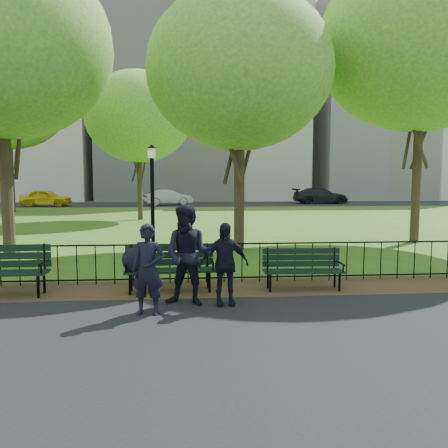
{
  "coord_description": "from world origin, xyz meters",
  "views": [
    {
      "loc": [
        0.22,
        -7.52,
        2.27
      ],
      "look_at": [
        0.96,
        1.5,
        1.37
      ],
      "focal_mm": 35.0,
      "sensor_mm": 36.0,
      "label": 1
    }
  ],
  "objects": [
    {
      "name": "tree_mid_e",
      "position": [
        8.57,
        7.93,
        7.2
      ],
      "size": [
        7.44,
        7.44,
        10.37
      ],
      "color": "#2D2116",
      "rests_on": "ground"
    },
    {
      "name": "park_bench_main",
      "position": [
        -0.5,
        1.25,
        0.65
      ],
      "size": [
        1.87,
        0.65,
        1.03
      ],
      "rotation": [
        0.0,
        0.0,
        0.05
      ],
      "color": "black",
      "rests_on": "ground"
    },
    {
      "name": "dirt_strip",
      "position": [
        0.0,
        1.5,
        0.01
      ],
      "size": [
        60.0,
        1.6,
        0.01
      ],
      "primitive_type": "cube",
      "color": "#342815",
      "rests_on": "ground"
    },
    {
      "name": "tree_far_w",
      "position": [
        -12.57,
        25.43,
        8.08
      ],
      "size": [
        8.35,
        8.35,
        11.63
      ],
      "color": "#2D2116",
      "rests_on": "ground"
    },
    {
      "name": "sedan_dark",
      "position": [
        13.3,
        34.9,
        0.8
      ],
      "size": [
        5.44,
        2.26,
        1.57
      ],
      "primitive_type": "imported",
      "rotation": [
        0.0,
        0.0,
        1.58
      ],
      "color": "black",
      "rests_on": "far_street"
    },
    {
      "name": "tree_far_c",
      "position": [
        -2.6,
        18.29,
        5.92
      ],
      "size": [
        6.12,
        6.12,
        8.53
      ],
      "color": "#2D2116",
      "rests_on": "ground"
    },
    {
      "name": "park_bench_right_a",
      "position": [
        2.58,
        1.28,
        0.53
      ],
      "size": [
        1.66,
        0.56,
        0.93
      ],
      "rotation": [
        0.0,
        0.0,
        -0.03
      ],
      "color": "black",
      "rests_on": "ground"
    },
    {
      "name": "ground",
      "position": [
        0.0,
        0.0,
        0.0
      ],
      "size": [
        120.0,
        120.0,
        0.0
      ],
      "primitive_type": "plane",
      "color": "#3F6119"
    },
    {
      "name": "person_left",
      "position": [
        -0.47,
        -0.2,
        0.78
      ],
      "size": [
        0.61,
        0.45,
        1.54
      ],
      "primitive_type": "imported",
      "rotation": [
        0.0,
        0.0,
        -0.16
      ],
      "color": "black",
      "rests_on": "asphalt_path"
    },
    {
      "name": "tree_near_w",
      "position": [
        -5.11,
        5.82,
        6.16
      ],
      "size": [
        6.36,
        6.36,
        8.87
      ],
      "color": "#2D2116",
      "rests_on": "ground"
    },
    {
      "name": "iron_fence",
      "position": [
        0.0,
        2.0,
        0.5
      ],
      "size": [
        24.06,
        0.06,
        1.0
      ],
      "color": "black",
      "rests_on": "ground"
    },
    {
      "name": "asphalt_path",
      "position": [
        0.0,
        -3.4,
        0.01
      ],
      "size": [
        60.0,
        9.2,
        0.01
      ],
      "primitive_type": "cube",
      "color": "black",
      "rests_on": "ground"
    },
    {
      "name": "person_mid",
      "position": [
        0.21,
        0.3,
        0.93
      ],
      "size": [
        0.99,
        0.7,
        1.83
      ],
      "primitive_type": "imported",
      "rotation": [
        0.0,
        0.0,
        -0.29
      ],
      "color": "black",
      "rests_on": "asphalt_path"
    },
    {
      "name": "lamppost",
      "position": [
        -0.79,
        4.89,
        1.78
      ],
      "size": [
        0.29,
        0.29,
        3.28
      ],
      "color": "black",
      "rests_on": "ground"
    },
    {
      "name": "far_street",
      "position": [
        0.0,
        35.0,
        0.01
      ],
      "size": [
        70.0,
        9.0,
        0.01
      ],
      "primitive_type": "cube",
      "color": "black",
      "rests_on": "ground"
    },
    {
      "name": "apartment_west",
      "position": [
        -22.0,
        48.0,
        13.0
      ],
      "size": [
        22.0,
        15.0,
        26.0
      ],
      "primitive_type": "cube",
      "color": "silver",
      "rests_on": "ground"
    },
    {
      "name": "apartment_mid",
      "position": [
        2.0,
        48.0,
        15.0
      ],
      "size": [
        24.0,
        15.0,
        30.0
      ],
      "primitive_type": "cube",
      "color": "#BCB9AB",
      "rests_on": "ground"
    },
    {
      "name": "tree_near_e",
      "position": [
        1.88,
        6.71,
        5.77
      ],
      "size": [
        5.96,
        5.96,
        8.31
      ],
      "color": "#2D2116",
      "rests_on": "ground"
    },
    {
      "name": "taxi",
      "position": [
        -12.45,
        32.57,
        0.76
      ],
      "size": [
        4.5,
        2.11,
        1.49
      ],
      "primitive_type": "imported",
      "rotation": [
        0.0,
        0.0,
        1.49
      ],
      "color": "yellow",
      "rests_on": "far_street"
    },
    {
      "name": "apartment_east",
      "position": [
        26.0,
        48.0,
        12.0
      ],
      "size": [
        20.0,
        15.0,
        24.0
      ],
      "primitive_type": "cube",
      "color": "silver",
      "rests_on": "ground"
    },
    {
      "name": "sedan_silver",
      "position": [
        -1.68,
        33.28,
        0.74
      ],
      "size": [
        4.67,
        2.72,
        1.45
      ],
      "primitive_type": "imported",
      "rotation": [
        0.0,
        0.0,
        1.86
      ],
      "color": "#929599",
      "rests_on": "far_street"
    },
    {
      "name": "person_right",
      "position": [
        0.86,
        0.26,
        0.77
      ],
      "size": [
        0.91,
        0.43,
        1.51
      ],
      "primitive_type": "imported",
      "rotation": [
        0.0,
        0.0,
        0.08
      ],
      "color": "black",
      "rests_on": "asphalt_path"
    }
  ]
}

